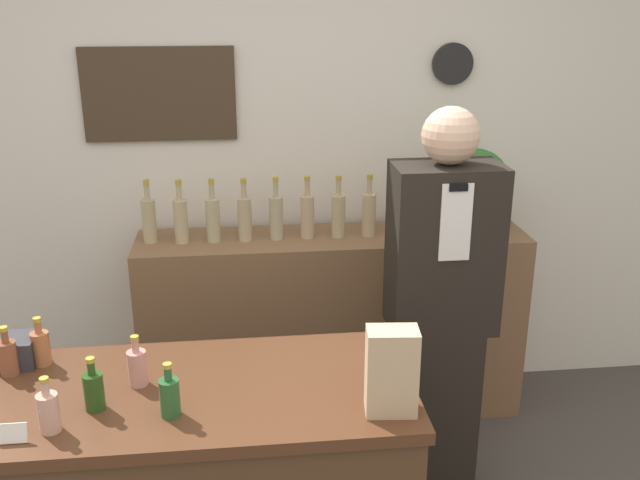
% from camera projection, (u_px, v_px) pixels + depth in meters
% --- Properties ---
extents(back_wall, '(5.20, 0.09, 2.70)m').
position_uv_depth(back_wall, '(277.00, 146.00, 3.55)').
color(back_wall, silver).
rests_on(back_wall, ground_plane).
extents(back_shelf, '(1.90, 0.40, 0.96)m').
position_uv_depth(back_shelf, '(332.00, 325.00, 3.62)').
color(back_shelf, brown).
rests_on(back_shelf, ground_plane).
extents(shopkeeper, '(0.43, 0.27, 1.68)m').
position_uv_depth(shopkeeper, '(440.00, 313.00, 2.91)').
color(shopkeeper, black).
rests_on(shopkeeper, ground_plane).
extents(potted_plant, '(0.33, 0.33, 0.41)m').
position_uv_depth(potted_plant, '(475.00, 186.00, 3.45)').
color(potted_plant, '#B27047').
rests_on(potted_plant, back_shelf).
extents(paper_bag, '(0.16, 0.11, 0.27)m').
position_uv_depth(paper_bag, '(392.00, 371.00, 2.06)').
color(paper_bag, tan).
rests_on(paper_bag, display_counter).
extents(tape_dispenser, '(0.09, 0.06, 0.07)m').
position_uv_depth(tape_dispenser, '(399.00, 405.00, 2.09)').
color(tape_dispenser, '#2D66A8').
rests_on(tape_dispenser, display_counter).
extents(price_card_left, '(0.09, 0.02, 0.06)m').
position_uv_depth(price_card_left, '(10.00, 433.00, 1.95)').
color(price_card_left, white).
rests_on(price_card_left, display_counter).
extents(gift_box, '(0.12, 0.14, 0.10)m').
position_uv_depth(gift_box, '(18.00, 351.00, 2.35)').
color(gift_box, '#2D2D33').
rests_on(gift_box, display_counter).
extents(counter_bottle_0, '(0.06, 0.06, 0.17)m').
position_uv_depth(counter_bottle_0, '(8.00, 357.00, 2.28)').
color(counter_bottle_0, brown).
rests_on(counter_bottle_0, display_counter).
extents(counter_bottle_1, '(0.06, 0.06, 0.17)m').
position_uv_depth(counter_bottle_1, '(41.00, 347.00, 2.34)').
color(counter_bottle_1, '#A7633D').
rests_on(counter_bottle_1, display_counter).
extents(counter_bottle_2, '(0.06, 0.06, 0.17)m').
position_uv_depth(counter_bottle_2, '(48.00, 411.00, 1.99)').
color(counter_bottle_2, tan).
rests_on(counter_bottle_2, display_counter).
extents(counter_bottle_3, '(0.06, 0.06, 0.17)m').
position_uv_depth(counter_bottle_3, '(94.00, 390.00, 2.09)').
color(counter_bottle_3, '#264919').
rests_on(counter_bottle_3, display_counter).
extents(counter_bottle_4, '(0.06, 0.06, 0.17)m').
position_uv_depth(counter_bottle_4, '(137.00, 366.00, 2.22)').
color(counter_bottle_4, tan).
rests_on(counter_bottle_4, display_counter).
extents(counter_bottle_5, '(0.06, 0.06, 0.17)m').
position_uv_depth(counter_bottle_5, '(170.00, 396.00, 2.06)').
color(counter_bottle_5, '#275A2C').
rests_on(counter_bottle_5, display_counter).
extents(shelf_bottle_0, '(0.07, 0.07, 0.30)m').
position_uv_depth(shelf_bottle_0, '(149.00, 219.00, 3.34)').
color(shelf_bottle_0, tan).
rests_on(shelf_bottle_0, back_shelf).
extents(shelf_bottle_1, '(0.07, 0.07, 0.30)m').
position_uv_depth(shelf_bottle_1, '(181.00, 219.00, 3.34)').
color(shelf_bottle_1, tan).
rests_on(shelf_bottle_1, back_shelf).
extents(shelf_bottle_2, '(0.07, 0.07, 0.30)m').
position_uv_depth(shelf_bottle_2, '(213.00, 218.00, 3.35)').
color(shelf_bottle_2, tan).
rests_on(shelf_bottle_2, back_shelf).
extents(shelf_bottle_3, '(0.07, 0.07, 0.30)m').
position_uv_depth(shelf_bottle_3, '(245.00, 217.00, 3.37)').
color(shelf_bottle_3, tan).
rests_on(shelf_bottle_3, back_shelf).
extents(shelf_bottle_4, '(0.07, 0.07, 0.30)m').
position_uv_depth(shelf_bottle_4, '(276.00, 216.00, 3.39)').
color(shelf_bottle_4, tan).
rests_on(shelf_bottle_4, back_shelf).
extents(shelf_bottle_5, '(0.07, 0.07, 0.30)m').
position_uv_depth(shelf_bottle_5, '(307.00, 215.00, 3.40)').
color(shelf_bottle_5, tan).
rests_on(shelf_bottle_5, back_shelf).
extents(shelf_bottle_6, '(0.07, 0.07, 0.30)m').
position_uv_depth(shelf_bottle_6, '(338.00, 214.00, 3.42)').
color(shelf_bottle_6, tan).
rests_on(shelf_bottle_6, back_shelf).
extents(shelf_bottle_7, '(0.07, 0.07, 0.30)m').
position_uv_depth(shelf_bottle_7, '(369.00, 213.00, 3.43)').
color(shelf_bottle_7, tan).
rests_on(shelf_bottle_7, back_shelf).
extents(shelf_bottle_8, '(0.07, 0.07, 0.30)m').
position_uv_depth(shelf_bottle_8, '(399.00, 212.00, 3.44)').
color(shelf_bottle_8, tan).
rests_on(shelf_bottle_8, back_shelf).
extents(shelf_bottle_9, '(0.07, 0.07, 0.30)m').
position_uv_depth(shelf_bottle_9, '(429.00, 211.00, 3.47)').
color(shelf_bottle_9, tan).
rests_on(shelf_bottle_9, back_shelf).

